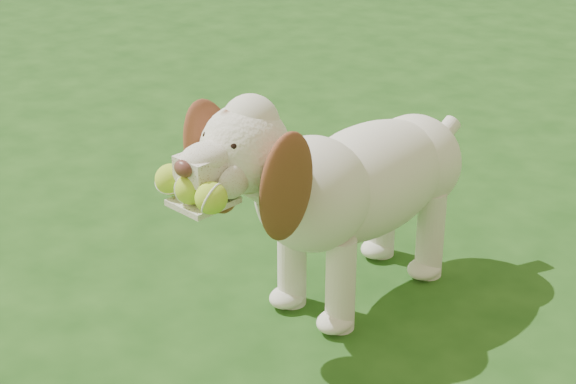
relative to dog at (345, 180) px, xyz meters
The scene contains 2 objects.
ground 0.61m from the dog, 101.62° to the left, with size 80.00×80.00×0.00m, color #1A4213.
dog is the anchor object (origin of this frame).
Camera 1 is at (1.62, -2.60, 1.65)m, focal length 60.00 mm.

